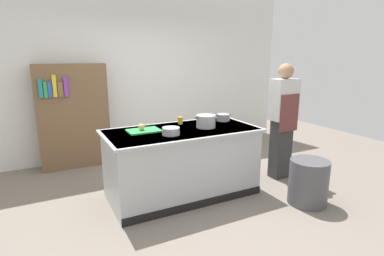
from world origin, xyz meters
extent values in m
plane|color=slate|center=(0.00, 0.00, 0.00)|extent=(10.00, 10.00, 0.00)
cube|color=white|center=(0.00, 2.10, 1.50)|extent=(6.40, 0.12, 3.00)
cube|color=#B7BABF|center=(0.00, 0.00, 0.45)|extent=(1.90, 0.90, 0.90)
cube|color=#B7BABF|center=(0.00, 0.00, 0.89)|extent=(1.98, 0.98, 0.03)
cube|color=black|center=(0.00, -0.46, 0.05)|extent=(1.90, 0.01, 0.10)
cube|color=green|center=(-0.47, 0.13, 0.91)|extent=(0.40, 0.28, 0.02)
sphere|color=tan|center=(-0.50, 0.12, 0.96)|extent=(0.09, 0.09, 0.09)
cylinder|color=#B7BABF|center=(0.33, -0.04, 0.98)|extent=(0.25, 0.25, 0.17)
cube|color=black|center=(0.19, -0.04, 1.04)|extent=(0.04, 0.02, 0.01)
cube|color=black|center=(0.47, -0.04, 1.04)|extent=(0.04, 0.02, 0.01)
cylinder|color=#99999E|center=(0.76, 0.21, 0.95)|extent=(0.19, 0.19, 0.10)
cube|color=black|center=(0.65, 0.21, 0.99)|extent=(0.04, 0.02, 0.01)
cube|color=black|center=(0.87, 0.21, 0.99)|extent=(0.04, 0.02, 0.01)
cylinder|color=#B7BABF|center=(-0.23, -0.18, 0.95)|extent=(0.21, 0.21, 0.09)
cylinder|color=yellow|center=(0.12, 0.30, 0.95)|extent=(0.07, 0.07, 0.10)
cylinder|color=#4C4C51|center=(1.30, -0.96, 0.29)|extent=(0.48, 0.48, 0.57)
cube|color=#323232|center=(1.59, -0.13, 0.45)|extent=(0.28, 0.20, 0.90)
cube|color=silver|center=(1.59, -0.13, 1.20)|extent=(0.38, 0.24, 0.60)
sphere|color=#A87A5B|center=(1.59, -0.13, 1.61)|extent=(0.22, 0.22, 0.22)
cube|color=brown|center=(1.59, -0.26, 1.02)|extent=(0.34, 0.02, 0.54)
cube|color=brown|center=(-1.11, 1.80, 0.85)|extent=(1.10, 0.28, 1.70)
cube|color=teal|center=(-1.55, 1.64, 1.35)|extent=(0.05, 0.03, 0.28)
cube|color=green|center=(-1.49, 1.64, 1.33)|extent=(0.05, 0.03, 0.24)
cube|color=#3351B7|center=(-1.43, 1.64, 1.32)|extent=(0.06, 0.03, 0.24)
cube|color=yellow|center=(-1.36, 1.64, 1.38)|extent=(0.06, 0.03, 0.34)
cube|color=brown|center=(-1.28, 1.64, 1.32)|extent=(0.07, 0.03, 0.22)
cube|color=purple|center=(-1.20, 1.64, 1.36)|extent=(0.06, 0.03, 0.31)
camera|label=1|loc=(-1.64, -3.47, 1.84)|focal=28.70mm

